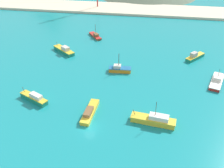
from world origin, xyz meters
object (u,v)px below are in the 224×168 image
object	(u,v)px
fishing_boat_1	(95,36)
fishing_boat_7	(34,98)
fishing_boat_9	(217,81)
fishing_boat_5	(154,120)
fishing_boat_8	(64,50)
fishing_boat_6	(195,57)
fishing_boat_2	(90,112)
fishing_boat_10	(120,69)

from	to	relation	value
fishing_boat_1	fishing_boat_7	size ratio (longest dim) A/B	0.96
fishing_boat_7	fishing_boat_9	bearing A→B (deg)	19.89
fishing_boat_5	fishing_boat_8	distance (m)	51.32
fishing_boat_6	fishing_boat_8	bearing A→B (deg)	-176.85
fishing_boat_8	fishing_boat_1	bearing A→B (deg)	64.70
fishing_boat_7	fishing_boat_8	bearing A→B (deg)	94.21
fishing_boat_1	fishing_boat_5	world-z (taller)	fishing_boat_5
fishing_boat_2	fishing_boat_10	xyz separation A→B (m)	(4.34, 24.32, 0.16)
fishing_boat_5	fishing_boat_8	xyz separation A→B (m)	(-35.92, 36.65, -0.09)
fishing_boat_9	fishing_boat_10	size ratio (longest dim) A/B	1.49
fishing_boat_1	fishing_boat_10	world-z (taller)	fishing_boat_10
fishing_boat_1	fishing_boat_6	xyz separation A→B (m)	(41.30, -14.98, 0.28)
fishing_boat_1	fishing_boat_8	xyz separation A→B (m)	(-8.37, -17.72, 0.29)
fishing_boat_5	fishing_boat_6	bearing A→B (deg)	70.75
fishing_boat_5	fishing_boat_7	world-z (taller)	fishing_boat_5
fishing_boat_1	fishing_boat_2	world-z (taller)	fishing_boat_1
fishing_boat_2	fishing_boat_10	world-z (taller)	fishing_boat_10
fishing_boat_7	fishing_boat_8	xyz separation A→B (m)	(-2.41, 32.71, -0.04)
fishing_boat_2	fishing_boat_5	bearing A→B (deg)	-2.45
fishing_boat_5	fishing_boat_7	distance (m)	33.75
fishing_boat_1	fishing_boat_5	bearing A→B (deg)	-63.13
fishing_boat_2	fishing_boat_9	size ratio (longest dim) A/B	0.93
fishing_boat_1	fishing_boat_2	distance (m)	54.73
fishing_boat_6	fishing_boat_5	bearing A→B (deg)	-109.25
fishing_boat_7	fishing_boat_6	bearing A→B (deg)	36.86
fishing_boat_8	fishing_boat_10	bearing A→B (deg)	-26.24
fishing_boat_10	fishing_boat_1	bearing A→B (deg)	117.37
fishing_boat_10	fishing_boat_7	bearing A→B (deg)	-135.06
fishing_boat_2	fishing_boat_5	size ratio (longest dim) A/B	0.92
fishing_boat_1	fishing_boat_7	bearing A→B (deg)	-96.75
fishing_boat_5	fishing_boat_9	world-z (taller)	fishing_boat_5
fishing_boat_8	fishing_boat_10	size ratio (longest dim) A/B	1.36
fishing_boat_2	fishing_boat_7	world-z (taller)	fishing_boat_7
fishing_boat_6	fishing_boat_10	size ratio (longest dim) A/B	1.13
fishing_boat_5	fishing_boat_6	distance (m)	41.71
fishing_boat_7	fishing_boat_9	distance (m)	55.73
fishing_boat_5	fishing_boat_10	world-z (taller)	fishing_boat_10
fishing_boat_9	fishing_boat_8	bearing A→B (deg)	165.92
fishing_boat_5	fishing_boat_6	xyz separation A→B (m)	(13.75, 39.38, -0.10)
fishing_boat_8	fishing_boat_10	world-z (taller)	fishing_boat_10
fishing_boat_1	fishing_boat_10	size ratio (longest dim) A/B	1.19
fishing_boat_2	fishing_boat_6	bearing A→B (deg)	51.77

